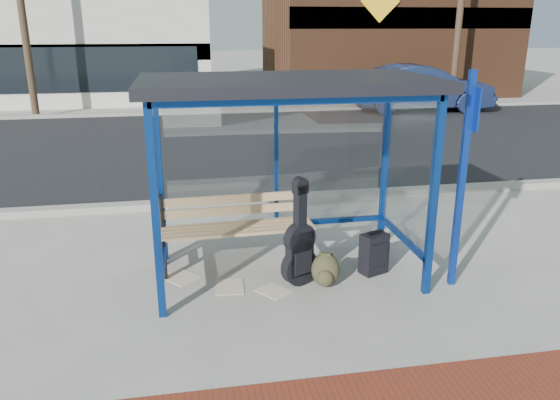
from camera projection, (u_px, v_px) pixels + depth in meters
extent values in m
plane|color=#B2ADA0|center=(287.00, 275.00, 6.81)|extent=(120.00, 120.00, 0.00)
cube|color=gray|center=(255.00, 200.00, 9.51)|extent=(60.00, 0.25, 0.12)
cube|color=black|center=(229.00, 143.00, 14.30)|extent=(60.00, 10.00, 0.00)
cube|color=gray|center=(216.00, 112.00, 19.06)|extent=(60.00, 0.25, 0.12)
cube|color=#B2ADA0|center=(213.00, 106.00, 20.85)|extent=(60.00, 4.00, 0.01)
cube|color=navy|center=(155.00, 215.00, 5.50)|extent=(0.08, 0.08, 2.30)
cube|color=navy|center=(433.00, 199.00, 6.01)|extent=(0.08, 0.08, 2.30)
cube|color=navy|center=(160.00, 176.00, 6.90)|extent=(0.08, 0.08, 2.30)
cube|color=navy|center=(385.00, 165.00, 7.41)|extent=(0.08, 0.08, 2.30)
cube|color=navy|center=(276.00, 85.00, 6.82)|extent=(3.00, 0.08, 0.08)
cube|color=navy|center=(302.00, 100.00, 5.41)|extent=(3.00, 0.08, 0.08)
cube|color=navy|center=(151.00, 95.00, 5.86)|extent=(0.08, 1.50, 0.08)
cube|color=navy|center=(413.00, 89.00, 6.37)|extent=(0.08, 1.50, 0.08)
cube|color=navy|center=(276.00, 224.00, 7.39)|extent=(3.00, 0.08, 0.06)
cube|color=navy|center=(162.00, 254.00, 6.43)|extent=(0.08, 1.50, 0.06)
cube|color=navy|center=(402.00, 237.00, 6.94)|extent=(0.08, 1.50, 0.06)
cube|color=navy|center=(276.00, 156.00, 7.10)|extent=(0.05, 0.05, 1.90)
cube|color=silver|center=(276.00, 159.00, 7.11)|extent=(2.84, 0.01, 1.82)
cube|color=silver|center=(157.00, 180.00, 6.15)|extent=(0.02, 1.34, 1.82)
cube|color=silver|center=(408.00, 168.00, 6.66)|extent=(0.02, 1.34, 1.82)
cube|color=black|center=(288.00, 83.00, 6.08)|extent=(3.30, 1.80, 0.12)
cube|color=#59331E|center=(384.00, 19.00, 24.50)|extent=(10.00, 7.00, 6.40)
cube|color=black|center=(415.00, 18.00, 21.27)|extent=(10.00, 0.10, 0.80)
cube|color=yellow|center=(380.00, 1.00, 20.74)|extent=(1.56, 0.06, 1.56)
cylinder|color=#4C3826|center=(139.00, 34.00, 26.13)|extent=(0.36, 0.36, 5.00)
cylinder|color=#4C3826|center=(440.00, 33.00, 28.75)|extent=(0.36, 0.36, 5.00)
cube|color=black|center=(164.00, 260.00, 6.62)|extent=(0.06, 0.06, 0.50)
cube|color=black|center=(163.00, 230.00, 6.96)|extent=(0.06, 0.06, 0.95)
cube|color=black|center=(164.00, 253.00, 6.83)|extent=(0.07, 0.46, 0.06)
cube|color=black|center=(307.00, 248.00, 6.98)|extent=(0.06, 0.06, 0.50)
cube|color=black|center=(299.00, 220.00, 7.32)|extent=(0.06, 0.06, 0.95)
cube|color=black|center=(303.00, 241.00, 7.19)|extent=(0.07, 0.46, 0.06)
cube|color=tan|center=(237.00, 234.00, 6.76)|extent=(2.02, 0.17, 0.04)
cube|color=tan|center=(235.00, 230.00, 6.87)|extent=(2.02, 0.17, 0.04)
cube|color=tan|center=(234.00, 227.00, 6.99)|extent=(2.02, 0.17, 0.04)
cube|color=tan|center=(233.00, 224.00, 7.10)|extent=(2.02, 0.17, 0.04)
cube|color=tan|center=(232.00, 210.00, 7.09)|extent=(2.02, 0.10, 0.11)
cube|color=tan|center=(232.00, 199.00, 7.04)|extent=(2.02, 0.10, 0.11)
cylinder|color=black|center=(299.00, 266.00, 6.50)|extent=(0.47, 0.31, 0.46)
cylinder|color=black|center=(300.00, 239.00, 6.39)|extent=(0.40, 0.28, 0.38)
cube|color=black|center=(300.00, 253.00, 6.45)|extent=(0.35, 0.25, 0.54)
cube|color=black|center=(300.00, 209.00, 6.28)|extent=(0.15, 0.15, 0.54)
cube|color=black|center=(300.00, 189.00, 6.20)|extent=(0.19, 0.17, 0.11)
cube|color=black|center=(374.00, 253.00, 6.78)|extent=(0.38, 0.31, 0.51)
cylinder|color=black|center=(365.00, 273.00, 6.79)|extent=(0.11, 0.19, 0.05)
cylinder|color=black|center=(380.00, 269.00, 6.91)|extent=(0.11, 0.19, 0.05)
cube|color=black|center=(375.00, 232.00, 6.69)|extent=(0.20, 0.11, 0.04)
cube|color=black|center=(380.00, 255.00, 6.69)|extent=(0.25, 0.11, 0.28)
ellipsoid|color=#32301B|center=(325.00, 270.00, 6.48)|extent=(0.39, 0.32, 0.40)
ellipsoid|color=#32301B|center=(325.00, 278.00, 6.39)|extent=(0.22, 0.18, 0.21)
cube|color=#32301B|center=(326.00, 254.00, 6.45)|extent=(0.12, 0.07, 0.03)
cube|color=navy|center=(461.00, 183.00, 6.19)|extent=(0.08, 0.08, 2.53)
cube|color=navy|center=(473.00, 109.00, 5.93)|extent=(0.06, 0.32, 0.47)
cube|color=white|center=(181.00, 277.00, 6.73)|extent=(0.53, 0.54, 0.01)
cube|color=white|center=(274.00, 291.00, 6.38)|extent=(0.46, 0.47, 0.01)
cube|color=white|center=(230.00, 287.00, 6.49)|extent=(0.35, 0.44, 0.01)
imported|color=#1B274D|center=(421.00, 88.00, 19.31)|extent=(5.03, 2.03, 1.62)
cylinder|color=#A90D0C|center=(472.00, 95.00, 21.39)|extent=(0.20, 0.20, 0.61)
sphere|color=#A90D0C|center=(473.00, 87.00, 21.28)|extent=(0.23, 0.23, 0.23)
cylinder|color=#A90D0C|center=(473.00, 93.00, 21.36)|extent=(0.34, 0.15, 0.10)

